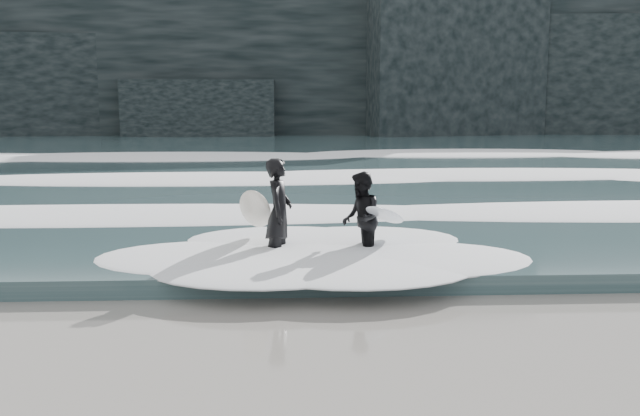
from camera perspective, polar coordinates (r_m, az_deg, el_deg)
The scene contains 8 objects.
ground at distance 7.87m, azimuth 15.36°, elevation -12.85°, with size 120.00×120.00×0.00m, color #896A51.
sea at distance 36.11m, azimuth 0.90°, elevation 4.55°, with size 90.00×52.00×0.30m, color #344C4E.
headland at distance 53.03m, azimuth -0.33°, elevation 11.17°, with size 70.00×9.00×10.00m, color black.
foam_near at distance 16.29m, azimuth 5.55°, elevation 0.11°, with size 60.00×3.20×0.20m, color white.
foam_mid at distance 23.18m, azimuth 3.03°, elevation 2.79°, with size 60.00×4.00×0.24m, color white.
foam_far at distance 32.11m, azimuth 1.37°, elevation 4.54°, with size 60.00×4.80×0.30m, color white.
surfer_left at distance 12.17m, azimuth -3.59°, elevation -0.32°, with size 0.97×1.78×1.85m.
surfer_right at distance 12.18m, azimuth 3.51°, elevation -0.85°, with size 1.30×1.91×1.62m.
Camera 1 is at (-2.39, -6.93, 2.87)m, focal length 40.00 mm.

